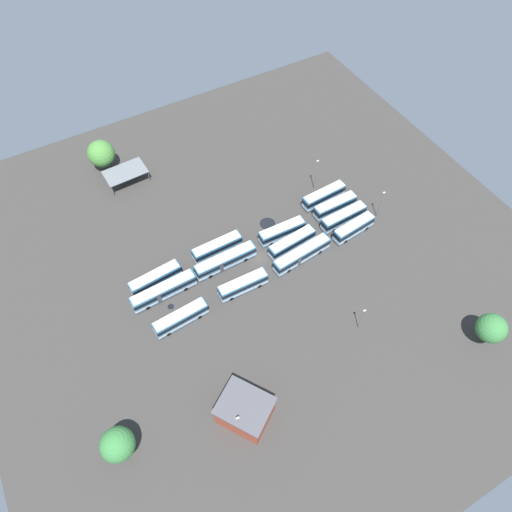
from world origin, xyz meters
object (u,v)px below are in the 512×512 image
(bus_row1_slot0, at_px, (243,285))
(tree_east_edge, at_px, (118,444))
(bus_row0_slot0, at_px, (181,318))
(lamp_post_by_building, at_px, (362,318))
(tree_west_edge, at_px, (101,154))
(lamp_post_near_entrance, at_px, (381,204))
(bus_row2_slot2, at_px, (282,231))
(bus_row2_slot1, at_px, (292,243))
(depot_building, at_px, (245,410))
(bus_row0_slot2, at_px, (164,291))
(bus_row0_slot3, at_px, (155,279))
(lamp_post_far_corner, at_px, (316,174))
(bus_row1_slot2, at_px, (225,261))
(bus_row3_slot2, at_px, (335,206))
(bus_row3_slot3, at_px, (324,196))
(maintenance_shelter, at_px, (125,172))
(bus_row2_slot0, at_px, (302,254))
(bus_row3_slot0, at_px, (354,228))
(bus_row1_slot3, at_px, (217,247))
(tree_south_edge, at_px, (491,328))
(bus_row3_slot1, at_px, (343,217))

(bus_row1_slot0, height_order, tree_east_edge, tree_east_edge)
(bus_row0_slot0, relative_size, lamp_post_by_building, 1.63)
(bus_row1_slot0, xyz_separation_m, tree_west_edge, (-13.93, 51.63, 3.31))
(lamp_post_near_entrance, bearing_deg, bus_row2_slot2, 165.21)
(bus_row2_slot1, xyz_separation_m, depot_building, (-28.32, -29.02, 1.08))
(bus_row0_slot2, distance_m, bus_row0_slot3, 3.86)
(lamp_post_far_corner, bearing_deg, bus_row1_slot2, -161.68)
(bus_row3_slot2, xyz_separation_m, bus_row3_slot3, (-0.47, 4.15, 0.00))
(bus_row3_slot3, height_order, depot_building, depot_building)
(bus_row2_slot1, relative_size, maintenance_shelter, 1.12)
(lamp_post_by_building, bearing_deg, bus_row2_slot0, 92.79)
(bus_row1_slot2, distance_m, bus_row3_slot2, 31.24)
(bus_row0_slot0, height_order, depot_building, depot_building)
(bus_row0_slot0, bearing_deg, bus_row2_slot2, 17.15)
(bus_row1_slot0, height_order, bus_row2_slot0, same)
(lamp_post_far_corner, xyz_separation_m, tree_west_edge, (-44.57, 33.72, -0.08))
(lamp_post_far_corner, height_order, tree_west_edge, lamp_post_far_corner)
(bus_row2_slot2, bearing_deg, bus_row2_slot1, -85.88)
(bus_row0_slot3, distance_m, bus_row1_slot2, 15.96)
(bus_row1_slot0, distance_m, tree_east_edge, 40.03)
(lamp_post_by_building, relative_size, tree_east_edge, 0.93)
(bus_row2_slot1, bearing_deg, maintenance_shelter, 123.24)
(bus_row3_slot0, bearing_deg, bus_row2_slot1, 166.94)
(bus_row2_slot2, bearing_deg, bus_row0_slot2, -177.21)
(bus_row1_slot2, bearing_deg, bus_row1_slot3, 88.41)
(bus_row0_slot0, bearing_deg, maintenance_shelter, 84.10)
(bus_row3_slot3, bearing_deg, bus_row2_slot2, -163.27)
(bus_row1_slot0, xyz_separation_m, tree_south_edge, (36.91, -34.93, 3.57))
(bus_row0_slot2, xyz_separation_m, bus_row3_slot3, (46.06, 6.06, -0.00))
(bus_row2_slot0, xyz_separation_m, bus_row2_slot1, (-0.16, 3.94, -0.00))
(bus_row1_slot2, bearing_deg, bus_row2_slot1, -10.98)
(bus_row0_slot2, relative_size, bus_row2_slot0, 0.99)
(bus_row2_slot0, xyz_separation_m, lamp_post_by_building, (1.01, -20.70, 2.20))
(bus_row2_slot1, distance_m, bus_row3_slot0, 15.59)
(bus_row2_slot2, xyz_separation_m, maintenance_shelter, (-25.68, 35.59, 1.44))
(bus_row0_slot2, xyz_separation_m, bus_row2_slot2, (30.91, 1.51, -0.00))
(bus_row0_slot2, relative_size, depot_building, 1.22)
(bus_row2_slot1, bearing_deg, tree_east_edge, -154.61)
(depot_building, relative_size, tree_south_edge, 1.43)
(bus_row1_slot2, xyz_separation_m, bus_row3_slot2, (31.21, 1.38, -0.00))
(bus_row1_slot2, relative_size, bus_row3_slot1, 1.22)
(bus_row1_slot3, height_order, maintenance_shelter, bus_row1_slot3)
(bus_row2_slot0, height_order, lamp_post_by_building, lamp_post_by_building)
(lamp_post_near_entrance, bearing_deg, tree_west_edge, 136.99)
(lamp_post_far_corner, distance_m, tree_west_edge, 55.88)
(bus_row3_slot0, distance_m, tree_south_edge, 36.67)
(bus_row0_slot0, distance_m, bus_row1_slot2, 16.96)
(bus_row2_slot1, relative_size, lamp_post_by_building, 1.65)
(bus_row3_slot1, xyz_separation_m, lamp_post_by_building, (-13.88, -25.09, 2.20))
(bus_row3_slot3, bearing_deg, bus_row1_slot3, -177.68)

